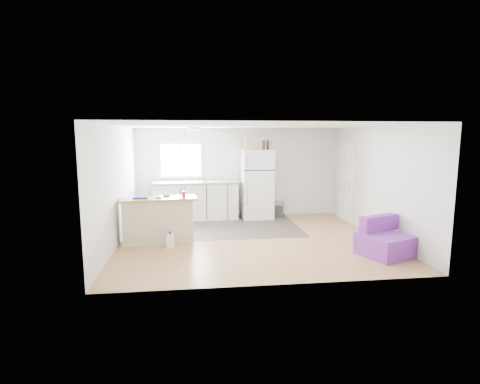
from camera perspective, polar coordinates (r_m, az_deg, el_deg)
name	(u,v)px	position (r m, az deg, el deg)	size (l,w,h in m)	color
room	(252,184)	(7.85, 1.87, 1.25)	(5.51, 5.01, 2.41)	olive
vinyl_zone	(215,226)	(9.21, -3.87, -5.24)	(4.05, 2.50, 0.00)	#312925
window	(181,160)	(10.20, -9.00, 4.81)	(1.18, 0.06, 0.98)	white
interior_door	(346,182)	(10.11, 15.89, 1.53)	(0.11, 0.92, 2.10)	white
ceiling_fixture	(193,129)	(8.89, -7.10, 9.55)	(0.30, 0.30, 0.07)	white
kitchen_cabinets	(196,200)	(9.98, -6.75, -1.22)	(2.27, 0.77, 1.30)	white
peninsula	(158,220)	(7.92, -12.36, -4.17)	(1.58, 0.73, 0.94)	#C1B48B
refrigerator	(257,184)	(10.01, 2.61, 1.21)	(0.81, 0.78, 1.84)	white
cooler	(274,209)	(10.36, 5.21, -2.58)	(0.60, 0.49, 0.40)	#313133
purple_seat	(385,242)	(7.48, 21.20, -7.07)	(1.07, 1.06, 0.70)	purple
cleaner_jug	(170,241)	(7.58, -10.58, -7.29)	(0.15, 0.11, 0.33)	white
mop	(176,232)	(7.83, -9.72, -6.09)	(0.23, 0.33, 1.16)	green
red_cup	(184,194)	(7.81, -8.60, -0.32)	(0.08, 0.08, 0.12)	red
blue_tray	(141,197)	(7.83, -14.85, -0.80)	(0.30, 0.22, 0.04)	#142EC3
tool_a	(167,196)	(7.94, -11.12, -0.57)	(0.14, 0.05, 0.03)	black
tool_b	(159,198)	(7.74, -12.22, -0.85)	(0.10, 0.04, 0.03)	black
cardboard_box	(249,144)	(9.85, 1.40, 7.33)	(0.20, 0.10, 0.30)	tan
bottle_left	(264,145)	(9.85, 3.64, 7.17)	(0.07, 0.07, 0.25)	#39220A
bottle_right	(268,145)	(9.99, 4.23, 7.18)	(0.07, 0.07, 0.25)	#39220A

